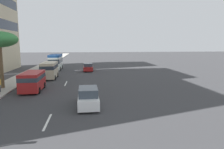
{
  "coord_description": "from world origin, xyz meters",
  "views": [
    {
      "loc": [
        -3.3,
        -2.73,
        5.47
      ],
      "look_at": [
        18.52,
        -5.54,
        2.19
      ],
      "focal_mm": 33.35,
      "sensor_mm": 36.0,
      "label": 1
    }
  ],
  "objects_px": {
    "van_third": "(33,80)",
    "van_fourth": "(49,69)",
    "car_lead": "(88,97)",
    "car_second": "(88,67)",
    "minibus_fifth": "(56,61)"
  },
  "relations": [
    {
      "from": "van_fourth",
      "to": "minibus_fifth",
      "type": "relative_size",
      "value": 0.83
    },
    {
      "from": "car_second",
      "to": "van_fourth",
      "type": "bearing_deg",
      "value": 143.23
    },
    {
      "from": "car_lead",
      "to": "car_second",
      "type": "bearing_deg",
      "value": -0.79
    },
    {
      "from": "car_second",
      "to": "van_third",
      "type": "xyz_separation_m",
      "value": [
        -17.03,
        6.63,
        0.52
      ]
    },
    {
      "from": "car_second",
      "to": "car_lead",
      "type": "bearing_deg",
      "value": 179.21
    },
    {
      "from": "van_fourth",
      "to": "minibus_fifth",
      "type": "distance_m",
      "value": 11.06
    },
    {
      "from": "car_second",
      "to": "van_third",
      "type": "bearing_deg",
      "value": 158.71
    },
    {
      "from": "car_lead",
      "to": "minibus_fifth",
      "type": "distance_m",
      "value": 27.4
    },
    {
      "from": "van_third",
      "to": "van_fourth",
      "type": "height_order",
      "value": "van_fourth"
    },
    {
      "from": "car_lead",
      "to": "van_third",
      "type": "height_order",
      "value": "van_third"
    },
    {
      "from": "van_third",
      "to": "minibus_fifth",
      "type": "height_order",
      "value": "minibus_fifth"
    },
    {
      "from": "car_lead",
      "to": "van_fourth",
      "type": "height_order",
      "value": "van_fourth"
    },
    {
      "from": "car_second",
      "to": "van_third",
      "type": "height_order",
      "value": "van_third"
    },
    {
      "from": "car_second",
      "to": "minibus_fifth",
      "type": "height_order",
      "value": "minibus_fifth"
    },
    {
      "from": "car_lead",
      "to": "car_second",
      "type": "distance_m",
      "value": 23.83
    }
  ]
}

